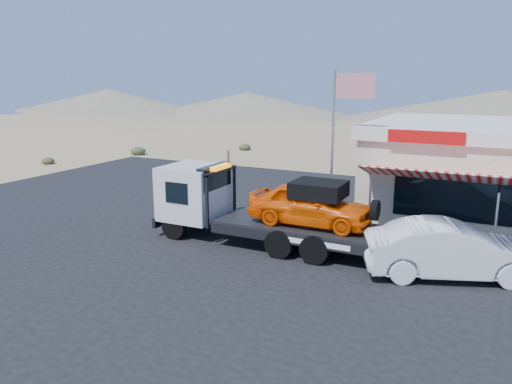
% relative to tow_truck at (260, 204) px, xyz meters
% --- Properties ---
extents(ground, '(120.00, 120.00, 0.00)m').
position_rel_tow_truck_xyz_m(ground, '(-3.12, -1.48, -1.44)').
color(ground, '#8F7B51').
rests_on(ground, ground).
extents(asphalt_lot, '(32.00, 24.00, 0.02)m').
position_rel_tow_truck_xyz_m(asphalt_lot, '(-1.12, 1.52, -1.43)').
color(asphalt_lot, black).
rests_on(asphalt_lot, ground).
extents(tow_truck, '(7.98, 2.37, 2.67)m').
position_rel_tow_truck_xyz_m(tow_truck, '(0.00, 0.00, 0.00)').
color(tow_truck, black).
rests_on(tow_truck, asphalt_lot).
extents(white_sedan, '(5.22, 3.37, 1.63)m').
position_rel_tow_truck_xyz_m(white_sedan, '(6.30, -0.24, -0.60)').
color(white_sedan, silver).
rests_on(white_sedan, asphalt_lot).
extents(jerky_store, '(10.40, 9.97, 3.90)m').
position_rel_tow_truck_xyz_m(jerky_store, '(7.38, 7.49, 0.55)').
color(jerky_store, beige).
rests_on(jerky_store, asphalt_lot).
extents(flagpole, '(1.55, 0.10, 6.00)m').
position_rel_tow_truck_xyz_m(flagpole, '(1.81, 3.02, 2.33)').
color(flagpole, '#99999E').
rests_on(flagpole, asphalt_lot).
extents(desert_scrub, '(24.78, 33.66, 0.63)m').
position_rel_tow_truck_xyz_m(desert_scrub, '(-18.25, 6.74, -1.16)').
color(desert_scrub, '#313D20').
rests_on(desert_scrub, ground).
extents(distant_hills, '(126.00, 48.00, 4.20)m').
position_rel_tow_truck_xyz_m(distant_hills, '(-12.89, 53.66, 0.45)').
color(distant_hills, '#726B59').
rests_on(distant_hills, ground).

